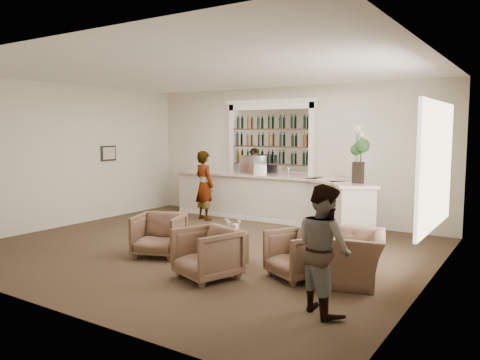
% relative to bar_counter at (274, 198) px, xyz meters
% --- Properties ---
extents(ground, '(8.00, 8.00, 0.00)m').
position_rel_bar_counter_xyz_m(ground, '(0.16, -3.00, -0.57)').
color(ground, '#4C3826').
rests_on(ground, ground).
extents(room_shell, '(8.04, 7.02, 3.32)m').
position_rel_bar_counter_xyz_m(room_shell, '(0.33, -2.29, 1.77)').
color(room_shell, beige).
rests_on(room_shell, ground).
extents(bar_counter, '(5.72, 1.80, 1.14)m').
position_rel_bar_counter_xyz_m(bar_counter, '(0.00, 0.00, 0.00)').
color(bar_counter, beige).
rests_on(bar_counter, ground).
extents(back_bar_alcove, '(2.64, 0.25, 3.00)m').
position_rel_bar_counter_xyz_m(back_bar_alcove, '(-0.34, 0.41, 1.46)').
color(back_bar_alcove, white).
rests_on(back_bar_alcove, ground).
extents(cocktail_table, '(0.60, 0.60, 0.50)m').
position_rel_bar_counter_xyz_m(cocktail_table, '(1.11, -3.48, -0.32)').
color(cocktail_table, '#4C3521').
rests_on(cocktail_table, ground).
extents(sommelier, '(0.73, 0.59, 1.72)m').
position_rel_bar_counter_xyz_m(sommelier, '(-1.58, -0.71, 0.29)').
color(sommelier, gray).
rests_on(sommelier, ground).
extents(guest, '(0.97, 0.93, 1.58)m').
position_rel_bar_counter_xyz_m(guest, '(3.30, -4.72, 0.22)').
color(guest, gray).
rests_on(guest, ground).
extents(armchair_left, '(1.04, 1.06, 0.75)m').
position_rel_bar_counter_xyz_m(armchair_left, '(-0.19, -3.87, -0.20)').
color(armchair_left, brown).
rests_on(armchair_left, ground).
extents(armchair_center, '(1.05, 1.06, 0.76)m').
position_rel_bar_counter_xyz_m(armchair_center, '(1.32, -4.45, -0.19)').
color(armchair_center, brown).
rests_on(armchair_center, ground).
extents(armchair_right, '(1.05, 1.06, 0.72)m').
position_rel_bar_counter_xyz_m(armchair_right, '(2.44, -3.68, -0.21)').
color(armchair_right, brown).
rests_on(armchair_right, ground).
extents(armchair_far, '(1.27, 1.37, 0.74)m').
position_rel_bar_counter_xyz_m(armchair_far, '(3.16, -3.41, -0.20)').
color(armchair_far, brown).
rests_on(armchair_far, ground).
extents(espresso_machine, '(0.62, 0.56, 0.46)m').
position_rel_bar_counter_xyz_m(espresso_machine, '(-0.62, 0.03, 0.80)').
color(espresso_machine, silver).
rests_on(espresso_machine, bar_counter).
extents(flower_vase, '(0.31, 0.31, 1.18)m').
position_rel_bar_counter_xyz_m(flower_vase, '(2.28, -0.55, 1.23)').
color(flower_vase, black).
rests_on(flower_vase, bar_counter).
extents(wine_glass_bar_left, '(0.07, 0.07, 0.21)m').
position_rel_bar_counter_xyz_m(wine_glass_bar_left, '(0.40, -0.01, 0.67)').
color(wine_glass_bar_left, white).
rests_on(wine_glass_bar_left, bar_counter).
extents(wine_glass_bar_right, '(0.07, 0.07, 0.21)m').
position_rel_bar_counter_xyz_m(wine_glass_bar_right, '(-0.89, 0.02, 0.67)').
color(wine_glass_bar_right, white).
rests_on(wine_glass_bar_right, bar_counter).
extents(wine_glass_tbl_a, '(0.07, 0.07, 0.21)m').
position_rel_bar_counter_xyz_m(wine_glass_tbl_a, '(0.99, -3.45, 0.03)').
color(wine_glass_tbl_a, white).
rests_on(wine_glass_tbl_a, cocktail_table).
extents(wine_glass_tbl_b, '(0.07, 0.07, 0.21)m').
position_rel_bar_counter_xyz_m(wine_glass_tbl_b, '(1.21, -3.40, 0.03)').
color(wine_glass_tbl_b, white).
rests_on(wine_glass_tbl_b, cocktail_table).
extents(wine_glass_tbl_c, '(0.07, 0.07, 0.21)m').
position_rel_bar_counter_xyz_m(wine_glass_tbl_c, '(1.15, -3.61, 0.03)').
color(wine_glass_tbl_c, white).
rests_on(wine_glass_tbl_c, cocktail_table).
extents(napkin_holder, '(0.08, 0.08, 0.12)m').
position_rel_bar_counter_xyz_m(napkin_holder, '(1.09, -3.34, -0.01)').
color(napkin_holder, silver).
rests_on(napkin_holder, cocktail_table).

